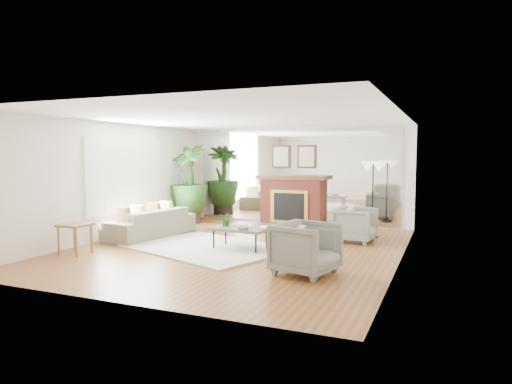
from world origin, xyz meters
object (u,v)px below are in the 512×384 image
at_px(armchair_back, 355,225).
at_px(fireplace, 291,199).
at_px(armchair_front, 306,248).
at_px(side_table, 75,229).
at_px(potted_ficus, 189,181).
at_px(coffee_table, 240,229).
at_px(floor_lamp, 373,173).
at_px(sofa, 150,223).

bearing_deg(armchair_back, fireplace, 54.75).
bearing_deg(fireplace, armchair_back, -40.85).
bearing_deg(armchair_front, side_table, 107.05).
xyz_separation_m(armchair_front, side_table, (-4.26, -0.31, 0.07)).
bearing_deg(potted_ficus, coffee_table, -43.76).
relative_size(potted_ficus, floor_lamp, 1.24).
height_order(fireplace, armchair_front, fireplace).
bearing_deg(armchair_back, sofa, 111.73).
xyz_separation_m(coffee_table, armchair_front, (1.67, -1.22, 0.00)).
bearing_deg(armchair_back, coffee_table, 136.99).
bearing_deg(coffee_table, potted_ficus, 136.24).
bearing_deg(armchair_back, armchair_front, -178.51).
distance_m(armchair_back, floor_lamp, 1.27).
height_order(sofa, floor_lamp, floor_lamp).
height_order(armchair_back, floor_lamp, floor_lamp).
xyz_separation_m(fireplace, coffee_table, (0.09, -3.35, -0.26)).
xyz_separation_m(armchair_front, potted_ficus, (-4.34, 3.77, 0.71)).
relative_size(fireplace, sofa, 0.96).
bearing_deg(sofa, armchair_front, 75.96).
relative_size(coffee_table, armchair_front, 1.29).
bearing_deg(coffee_table, armchair_back, 41.39).
bearing_deg(side_table, coffee_table, 30.48).
height_order(fireplace, floor_lamp, fireplace).
distance_m(side_table, floor_lamp, 6.14).
height_order(fireplace, armchair_back, fireplace).
relative_size(coffee_table, armchair_back, 1.42).
relative_size(fireplace, floor_lamp, 1.23).
relative_size(sofa, floor_lamp, 1.28).
distance_m(coffee_table, floor_lamp, 3.29).
xyz_separation_m(fireplace, sofa, (-2.27, -2.93, -0.35)).
bearing_deg(armchair_front, fireplace, 33.99).
distance_m(fireplace, side_table, 5.48).
height_order(coffee_table, armchair_back, armchair_back).
bearing_deg(armchair_back, potted_ficus, 84.33).
xyz_separation_m(sofa, armchair_back, (4.24, 1.23, 0.05)).
bearing_deg(fireplace, potted_ficus, -162.83).
height_order(coffee_table, potted_ficus, potted_ficus).
bearing_deg(armchair_front, coffee_table, 66.75).
distance_m(sofa, floor_lamp, 4.98).
height_order(fireplace, coffee_table, fireplace).
relative_size(armchair_back, potted_ficus, 0.38).
height_order(coffee_table, side_table, side_table).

